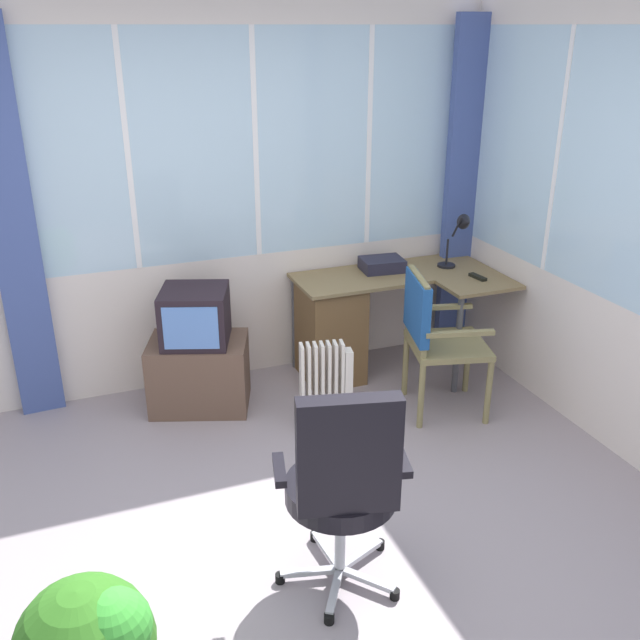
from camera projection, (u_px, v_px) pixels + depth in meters
name	position (u px, v px, depth m)	size (l,w,h in m)	color
ground	(299.00, 556.00, 3.45)	(5.15, 4.97, 0.06)	gray
north_window_panel	(196.00, 204.00, 4.67)	(4.15, 0.07, 2.58)	silver
curtain_north_left	(14.00, 231.00, 4.25)	(0.27, 0.07, 2.48)	#435696
curtain_corner	(462.00, 192.00, 5.23)	(0.27, 0.07, 2.48)	#435696
desk	(341.00, 323.00, 5.04)	(1.45, 0.85, 0.74)	olive
desk_lamp	(461.00, 232.00, 5.05)	(0.22, 0.19, 0.41)	black
tv_remote	(478.00, 277.00, 4.93)	(0.04, 0.15, 0.02)	black
paper_tray	(382.00, 264.00, 5.08)	(0.30, 0.23, 0.09)	#222131
wooden_armchair	(430.00, 326.00, 4.49)	(0.59, 0.58, 0.96)	olive
office_chair	(344.00, 480.00, 2.98)	(0.63, 0.58, 1.06)	#B7B7BF
tv_on_stand	(198.00, 356.00, 4.63)	(0.75, 0.63, 0.84)	brown
space_heater	(326.00, 386.00, 4.40)	(0.37, 0.23, 0.59)	silver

